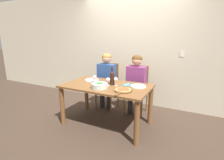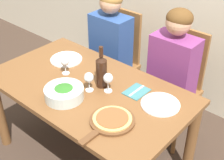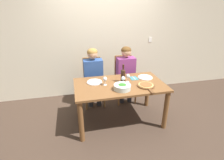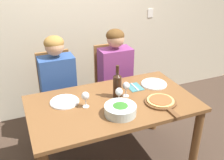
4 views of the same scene
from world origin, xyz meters
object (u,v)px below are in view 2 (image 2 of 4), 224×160
at_px(pizza_on_board, 111,120).
at_px(wine_glass_left, 65,62).
at_px(person_man, 172,66).
at_px(dinner_plate_right, 160,104).
at_px(person_woman, 109,42).
at_px(wine_bottle, 101,71).
at_px(dinner_plate_left, 66,59).
at_px(wine_glass_centre, 89,78).
at_px(chair_left, 117,57).
at_px(chair_right, 177,82).
at_px(wine_glass_right, 108,79).
at_px(fork_on_napkin, 137,91).
at_px(broccoli_bowl, 64,93).

relative_size(pizza_on_board, wine_glass_left, 2.87).
relative_size(person_man, dinner_plate_right, 4.60).
distance_m(person_woman, wine_glass_left, 0.68).
bearing_deg(wine_bottle, dinner_plate_left, 169.74).
bearing_deg(wine_glass_centre, wine_glass_left, 171.87).
relative_size(chair_left, wine_glass_centre, 6.68).
relative_size(chair_right, pizza_on_board, 2.33).
bearing_deg(wine_glass_right, fork_on_napkin, 38.63).
distance_m(chair_left, dinner_plate_right, 1.13).
height_order(person_woman, pizza_on_board, person_woman).
distance_m(wine_glass_left, wine_glass_right, 0.42).
bearing_deg(person_man, wine_glass_right, -104.57).
height_order(chair_right, fork_on_napkin, chair_right).
relative_size(wine_bottle, broccoli_bowl, 1.18).
relative_size(dinner_plate_left, wine_glass_centre, 1.79).
height_order(person_woman, fork_on_napkin, person_woman).
relative_size(wine_glass_left, fork_on_napkin, 0.84).
bearing_deg(wine_bottle, broccoli_bowl, -108.38).
xyz_separation_m(chair_left, pizza_on_board, (0.78, -0.98, 0.23)).
relative_size(person_woman, dinner_plate_right, 4.60).
distance_m(dinner_plate_left, pizza_on_board, 0.90).
bearing_deg(chair_right, fork_on_napkin, -89.90).
bearing_deg(wine_glass_right, wine_bottle, 165.88).
relative_size(wine_bottle, wine_glass_right, 2.16).
relative_size(wine_bottle, wine_glass_left, 2.16).
bearing_deg(wine_bottle, wine_glass_centre, -104.84).
bearing_deg(wine_glass_right, wine_glass_left, -174.67).
distance_m(chair_right, dinner_plate_left, 0.99).
distance_m(pizza_on_board, wine_glass_centre, 0.40).
bearing_deg(wine_glass_left, person_man, 48.66).
xyz_separation_m(chair_right, wine_bottle, (-0.24, -0.71, 0.35)).
relative_size(person_man, wine_bottle, 3.81).
distance_m(pizza_on_board, wine_glass_right, 0.36).
xyz_separation_m(person_man, fork_on_napkin, (0.00, -0.49, 0.01)).
distance_m(person_woman, broccoli_bowl, 0.95).
relative_size(chair_left, wine_bottle, 3.09).
relative_size(wine_glass_left, wine_glass_right, 1.00).
height_order(pizza_on_board, wine_glass_right, wine_glass_right).
bearing_deg(wine_glass_right, wine_glass_centre, -143.13).
relative_size(chair_right, dinner_plate_left, 3.73).
relative_size(dinner_plate_right, wine_glass_centre, 1.79).
bearing_deg(wine_glass_left, dinner_plate_left, 137.10).
relative_size(broccoli_bowl, dinner_plate_left, 1.03).
height_order(chair_right, person_woman, person_woman).
bearing_deg(dinner_plate_right, wine_glass_right, -163.76).
bearing_deg(dinner_plate_right, person_man, 113.42).
distance_m(chair_left, wine_glass_right, 0.96).
xyz_separation_m(person_man, dinner_plate_left, (-0.74, -0.51, 0.01)).
relative_size(wine_bottle, pizza_on_board, 0.75).
bearing_deg(broccoli_bowl, pizza_on_board, 2.87).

